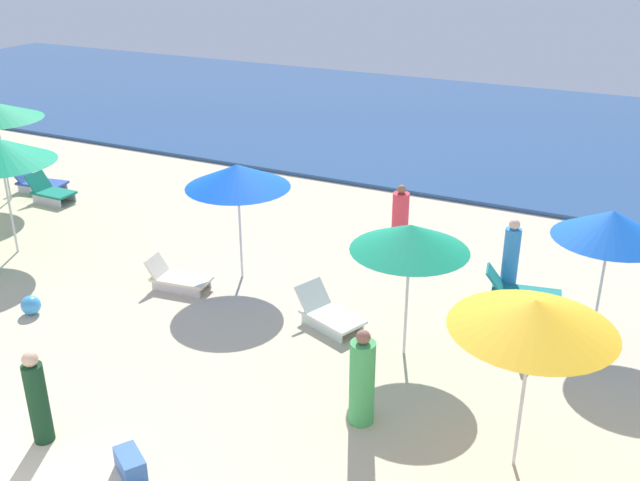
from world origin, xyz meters
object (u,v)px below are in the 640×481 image
(beachgoer_2, at_px, (510,260))
(lounge_chair_5_0, at_px, (328,313))
(umbrella_2, at_px, (238,176))
(lounge_chair_6_0, at_px, (50,192))
(lounge_chair_3_1, at_px, (521,292))
(beachgoer_1, at_px, (37,399))
(beach_ball_2, at_px, (9,169))
(lounge_chair_2_0, at_px, (177,278))
(beachgoer_7, at_px, (400,218))
(beachgoer_4, at_px, (362,381))
(lounge_chair_3_0, at_px, (552,338))
(lounge_chair_6_1, at_px, (39,182))
(umbrella_3, at_px, (612,225))
(umbrella_5, at_px, (410,238))
(beach_ball_1, at_px, (31,305))
(umbrella_4, at_px, (534,315))
(cooler_box_0, at_px, (130,464))

(beachgoer_2, bearing_deg, lounge_chair_5_0, 174.24)
(umbrella_2, relative_size, lounge_chair_6_0, 2.01)
(lounge_chair_3_1, relative_size, beachgoer_1, 1.04)
(umbrella_2, xyz_separation_m, lounge_chair_3_1, (5.65, 1.41, -2.02))
(lounge_chair_3_1, xyz_separation_m, beach_ball_2, (-15.76, 1.42, -0.11))
(lounge_chair_2_0, distance_m, beachgoer_7, 5.39)
(lounge_chair_2_0, distance_m, beachgoer_4, 5.72)
(lounge_chair_3_0, height_order, beachgoer_7, beachgoer_7)
(lounge_chair_2_0, relative_size, beach_ball_2, 4.32)
(lounge_chair_5_0, bearing_deg, lounge_chair_6_1, 94.73)
(umbrella_3, bearing_deg, beach_ball_2, 173.04)
(umbrella_5, relative_size, beachgoer_1, 1.63)
(beachgoer_2, xyz_separation_m, beach_ball_2, (-15.43, 1.09, -0.62))
(lounge_chair_3_1, height_order, beachgoer_2, beachgoer_2)
(umbrella_3, relative_size, beachgoer_1, 1.66)
(beach_ball_1, bearing_deg, beachgoer_2, 31.26)
(lounge_chair_3_0, relative_size, beachgoer_7, 1.07)
(umbrella_4, relative_size, cooler_box_0, 4.62)
(lounge_chair_3_0, bearing_deg, umbrella_4, 159.19)
(beachgoer_1, distance_m, beachgoer_7, 9.29)
(umbrella_3, bearing_deg, beach_ball_1, -158.46)
(umbrella_2, distance_m, umbrella_4, 7.38)
(lounge_chair_5_0, bearing_deg, umbrella_5, -78.83)
(cooler_box_0, relative_size, beach_ball_1, 1.50)
(lounge_chair_3_1, relative_size, cooler_box_0, 2.76)
(lounge_chair_2_0, relative_size, lounge_chair_3_1, 0.88)
(beachgoer_4, relative_size, beach_ball_2, 5.02)
(lounge_chair_2_0, distance_m, umbrella_3, 8.49)
(beachgoer_1, bearing_deg, lounge_chair_5_0, -9.19)
(umbrella_2, xyz_separation_m, beachgoer_4, (4.27, -3.41, -1.56))
(cooler_box_0, bearing_deg, lounge_chair_3_1, -84.99)
(umbrella_5, xyz_separation_m, beachgoer_4, (0.07, -2.10, -1.50))
(umbrella_3, bearing_deg, lounge_chair_6_0, 176.34)
(umbrella_2, relative_size, lounge_chair_6_1, 1.60)
(umbrella_2, height_order, umbrella_4, umbrella_4)
(lounge_chair_2_0, distance_m, beachgoer_2, 6.86)
(lounge_chair_5_0, bearing_deg, umbrella_3, -47.83)
(beach_ball_2, bearing_deg, cooler_box_0, -36.05)
(umbrella_3, relative_size, lounge_chair_5_0, 1.68)
(beachgoer_7, bearing_deg, lounge_chair_5_0, -149.52)
(lounge_chair_2_0, xyz_separation_m, cooler_box_0, (2.79, -4.84, -0.07))
(lounge_chair_3_1, height_order, cooler_box_0, lounge_chair_3_1)
(umbrella_4, xyz_separation_m, beachgoer_2, (-1.27, 5.08, -1.63))
(beachgoer_7, bearing_deg, beach_ball_2, 120.12)
(umbrella_5, xyz_separation_m, beach_ball_1, (-7.02, -1.89, -2.05))
(umbrella_5, distance_m, beachgoer_2, 3.57)
(lounge_chair_6_0, distance_m, cooler_box_0, 11.77)
(lounge_chair_2_0, bearing_deg, beachgoer_2, -73.07)
(lounge_chair_6_0, xyz_separation_m, beachgoer_2, (12.49, 0.10, 0.50))
(umbrella_2, xyz_separation_m, umbrella_5, (4.19, -1.32, -0.05))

